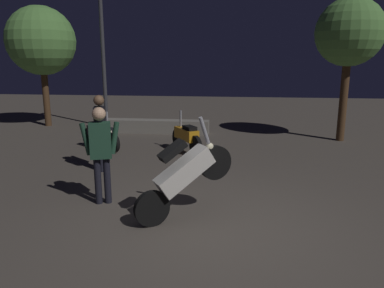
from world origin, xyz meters
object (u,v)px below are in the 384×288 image
object	(u,v)px
person_rider_beside	(101,147)
person_bystander_far	(100,126)
motorcycle_white_foreground	(184,174)
motorcycle_black_parked_right	(101,134)
streetlamp_near	(102,35)
motorcycle_orange_parked_left	(186,137)

from	to	relation	value
person_rider_beside	person_bystander_far	xyz separation A→B (m)	(-0.72, 1.88, 0.01)
person_bystander_far	motorcycle_white_foreground	bearing A→B (deg)	-63.07
motorcycle_black_parked_right	streetlamp_near	xyz separation A→B (m)	(-1.08, 3.48, 2.90)
person_bystander_far	streetlamp_near	size ratio (longest dim) A/B	0.33
person_rider_beside	motorcycle_black_parked_right	bearing A→B (deg)	2.56
streetlamp_near	motorcycle_orange_parked_left	bearing A→B (deg)	-44.94
motorcycle_white_foreground	streetlamp_near	world-z (taller)	streetlamp_near
motorcycle_orange_parked_left	streetlamp_near	world-z (taller)	streetlamp_near
motorcycle_orange_parked_left	person_bystander_far	size ratio (longest dim) A/B	0.83
motorcycle_black_parked_right	streetlamp_near	distance (m)	4.65
motorcycle_black_parked_right	motorcycle_white_foreground	bearing A→B (deg)	-19.17
motorcycle_white_foreground	motorcycle_black_parked_right	world-z (taller)	motorcycle_white_foreground
person_rider_beside	person_bystander_far	world-z (taller)	person_bystander_far
motorcycle_white_foreground	person_rider_beside	bearing A→B (deg)	128.33
person_rider_beside	streetlamp_near	size ratio (longest dim) A/B	0.32
motorcycle_black_parked_right	person_rider_beside	bearing A→B (deg)	-32.83
motorcycle_white_foreground	motorcycle_black_parked_right	bearing A→B (deg)	90.94
motorcycle_orange_parked_left	person_bystander_far	distance (m)	2.62
motorcycle_orange_parked_left	person_rider_beside	bearing A→B (deg)	131.74
motorcycle_orange_parked_left	streetlamp_near	size ratio (longest dim) A/B	0.27
person_bystander_far	streetlamp_near	bearing A→B (deg)	92.38
motorcycle_black_parked_right	person_bystander_far	size ratio (longest dim) A/B	0.81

